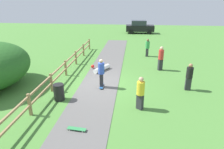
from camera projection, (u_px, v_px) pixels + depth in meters
ground_plane at (100, 84)px, 12.72m from camera, size 60.00×60.00×0.00m
asphalt_path at (100, 84)px, 12.71m from camera, size 2.40×28.00×0.02m
wooden_fence at (59, 73)px, 12.74m from camera, size 0.12×18.12×1.10m
trash_bin at (59, 92)px, 10.65m from camera, size 0.56×0.56×0.90m
skater_riding at (101, 72)px, 11.93m from camera, size 0.41×0.81×1.78m
skater_fallen at (101, 68)px, 14.93m from camera, size 1.46×1.55×0.36m
skateboard_loose at (77, 129)px, 8.26m from camera, size 0.82×0.28×0.08m
bystander_red at (161, 57)px, 14.85m from camera, size 0.51×0.51×1.82m
bystander_green at (147, 47)px, 18.43m from camera, size 0.46×0.46×1.63m
bystander_black at (189, 76)px, 11.63m from camera, size 0.39×0.39×1.65m
bystander_yellow at (140, 92)px, 9.59m from camera, size 0.53×0.53×1.70m
parked_car_black at (140, 27)px, 30.45m from camera, size 4.26×2.12×1.92m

